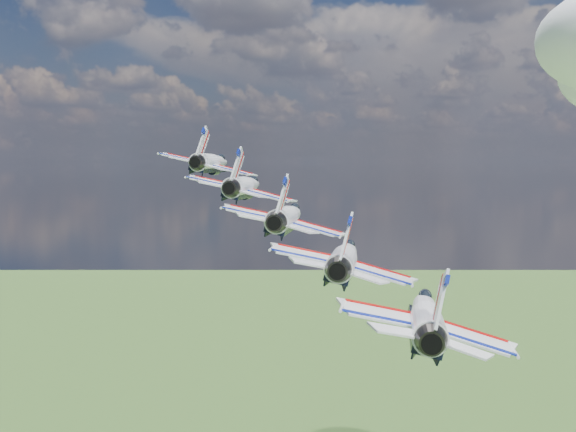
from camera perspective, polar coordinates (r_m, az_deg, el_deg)
The scene contains 5 objects.
jet_0 at distance 90.47m, azimuth -5.97°, elevation 4.25°, with size 11.33×16.78×5.01m, color white, non-canonical shape.
jet_1 at distance 79.79m, azimuth -3.37°, elevation 2.41°, with size 11.33×16.78×5.01m, color white, non-canonical shape.
jet_2 at distance 69.42m, azimuth 0.00°, elevation 0.00°, with size 11.33×16.78×5.01m, color white, non-canonical shape.
jet_3 at distance 59.55m, azimuth 4.52°, elevation -3.23°, with size 11.33×16.78×5.01m, color white, non-canonical shape.
jet_4 at distance 50.45m, azimuth 10.81°, elevation -7.63°, with size 11.33×16.78×5.01m, color white, non-canonical shape.
Camera 1 is at (31.52, -58.03, 150.13)m, focal length 45.00 mm.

